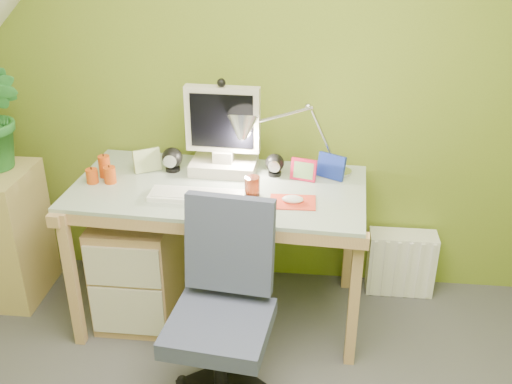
# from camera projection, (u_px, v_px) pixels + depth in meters

# --- Properties ---
(wall_back) EXTENTS (3.20, 0.01, 2.40)m
(wall_back) POSITION_uv_depth(u_px,v_px,m) (268.00, 83.00, 3.17)
(wall_back) COLOR olive
(wall_back) RESTS_ON floor
(desk) EXTENTS (1.50, 0.81, 0.78)m
(desk) POSITION_uv_depth(u_px,v_px,m) (221.00, 252.00, 3.17)
(desk) COLOR tan
(desk) RESTS_ON floor
(monitor) EXTENTS (0.40, 0.24, 0.54)m
(monitor) POSITION_uv_depth(u_px,v_px,m) (223.00, 123.00, 3.04)
(monitor) COLOR beige
(monitor) RESTS_ON desk
(speaker_left) EXTENTS (0.11, 0.11, 0.13)m
(speaker_left) POSITION_uv_depth(u_px,v_px,m) (172.00, 159.00, 3.14)
(speaker_left) COLOR black
(speaker_left) RESTS_ON desk
(speaker_right) EXTENTS (0.12, 0.12, 0.12)m
(speaker_right) POSITION_uv_depth(u_px,v_px,m) (275.00, 165.00, 3.09)
(speaker_right) COLOR black
(speaker_right) RESTS_ON desk
(keyboard) EXTENTS (0.46, 0.15, 0.02)m
(keyboard) POSITION_uv_depth(u_px,v_px,m) (197.00, 196.00, 2.88)
(keyboard) COLOR white
(keyboard) RESTS_ON desk
(mousepad) EXTENTS (0.22, 0.16, 0.01)m
(mousepad) POSITION_uv_depth(u_px,v_px,m) (293.00, 202.00, 2.84)
(mousepad) COLOR red
(mousepad) RESTS_ON desk
(mouse) EXTENTS (0.10, 0.06, 0.03)m
(mouse) POSITION_uv_depth(u_px,v_px,m) (293.00, 199.00, 2.83)
(mouse) COLOR white
(mouse) RESTS_ON mousepad
(amber_tumbler) EXTENTS (0.08, 0.08, 0.10)m
(amber_tumbler) POSITION_uv_depth(u_px,v_px,m) (252.00, 186.00, 2.89)
(amber_tumbler) COLOR #973215
(amber_tumbler) RESTS_ON desk
(candle_cluster) EXTENTS (0.17, 0.16, 0.11)m
(candle_cluster) POSITION_uv_depth(u_px,v_px,m) (102.00, 170.00, 3.04)
(candle_cluster) COLOR #D34A12
(candle_cluster) RESTS_ON desk
(photo_frame_red) EXTENTS (0.13, 0.05, 0.11)m
(photo_frame_red) POSITION_uv_depth(u_px,v_px,m) (303.00, 170.00, 3.04)
(photo_frame_red) COLOR red
(photo_frame_red) RESTS_ON desk
(photo_frame_blue) EXTENTS (0.14, 0.09, 0.13)m
(photo_frame_blue) POSITION_uv_depth(u_px,v_px,m) (331.00, 166.00, 3.06)
(photo_frame_blue) COLOR #162B97
(photo_frame_blue) RESTS_ON desk
(photo_frame_green) EXTENTS (0.13, 0.09, 0.12)m
(photo_frame_green) POSITION_uv_depth(u_px,v_px,m) (147.00, 160.00, 3.14)
(photo_frame_green) COLOR #A6B67D
(photo_frame_green) RESTS_ON desk
(desk_lamp) EXTENTS (0.56, 0.30, 0.57)m
(desk_lamp) POSITION_uv_depth(u_px,v_px,m) (312.00, 123.00, 2.99)
(desk_lamp) COLOR #ADACB1
(desk_lamp) RESTS_ON desk
(side_ledge) EXTENTS (0.29, 0.44, 0.77)m
(side_ledge) POSITION_uv_depth(u_px,v_px,m) (12.00, 235.00, 3.34)
(side_ledge) COLOR tan
(side_ledge) RESTS_ON floor
(task_chair) EXTENTS (0.54, 0.54, 0.88)m
(task_chair) POSITION_uv_depth(u_px,v_px,m) (219.00, 326.00, 2.55)
(task_chair) COLOR #3A405F
(task_chair) RESTS_ON floor
(radiator) EXTENTS (0.38, 0.15, 0.38)m
(radiator) POSITION_uv_depth(u_px,v_px,m) (401.00, 262.00, 3.45)
(radiator) COLOR white
(radiator) RESTS_ON floor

